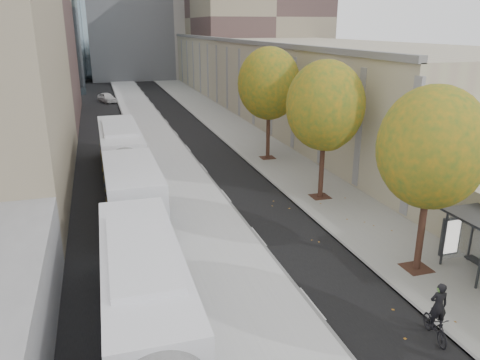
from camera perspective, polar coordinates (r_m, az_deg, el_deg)
name	(u,v)px	position (r m, az deg, el deg)	size (l,w,h in m)	color
bus_platform	(163,152)	(38.00, -9.40, 3.36)	(4.25, 150.00, 0.15)	#BBBBBB
sidewalk	(257,146)	(39.78, 2.10, 4.22)	(4.75, 150.00, 0.08)	gray
building_tan	(267,67)	(69.96, 3.27, 13.57)	(18.00, 92.00, 8.00)	tan
tree_c	(432,148)	(19.38, 22.38, 3.64)	(4.20, 4.20, 7.28)	black
tree_d	(325,106)	(26.74, 10.34, 8.89)	(4.40, 4.40, 7.60)	black
tree_e	(269,84)	(34.88, 3.56, 11.64)	(4.60, 4.60, 7.92)	black
bus_far	(125,163)	(29.73, -13.87, 2.04)	(2.83, 18.18, 3.03)	silver
cyclist	(436,319)	(16.88, 22.82, -15.30)	(0.78, 1.65, 2.03)	black
distant_car	(107,98)	(65.49, -15.92, 9.63)	(1.51, 3.75, 1.28)	silver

